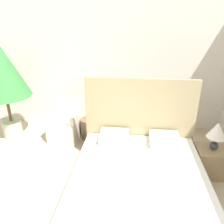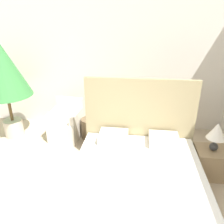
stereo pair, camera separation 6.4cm
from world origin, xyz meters
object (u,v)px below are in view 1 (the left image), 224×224
object	(u,v)px
nightstand	(212,161)
side_table	(90,128)
armchair_near_window_left	(66,126)
potted_palm	(1,72)
bed	(138,180)
armchair_near_window_right	(115,128)
table_lamp	(217,132)

from	to	relation	value
nightstand	side_table	distance (m)	2.34
armchair_near_window_left	side_table	xyz separation A→B (m)	(0.51, 0.02, -0.05)
side_table	potted_palm	bearing A→B (deg)	-175.98
bed	armchair_near_window_right	world-z (taller)	bed
nightstand	side_table	size ratio (longest dim) A/B	1.27
bed	table_lamp	size ratio (longest dim) A/B	4.35
bed	armchair_near_window_left	distance (m)	2.14
potted_palm	table_lamp	xyz separation A→B (m)	(3.77, -0.81, -0.63)
armchair_near_window_left	table_lamp	distance (m)	2.83
armchair_near_window_right	potted_palm	xyz separation A→B (m)	(-2.15, -0.09, 1.13)
bed	nightstand	distance (m)	1.35
bed	armchair_near_window_right	bearing A→B (deg)	106.97
potted_palm	armchair_near_window_left	bearing A→B (deg)	4.58
bed	table_lamp	world-z (taller)	bed
potted_palm	table_lamp	bearing A→B (deg)	-12.09
armchair_near_window_left	table_lamp	bearing A→B (deg)	-14.48
armchair_near_window_right	nightstand	xyz separation A→B (m)	(1.65, -0.89, -0.04)
bed	side_table	xyz separation A→B (m)	(-0.98, 1.57, -0.09)
armchair_near_window_left	side_table	size ratio (longest dim) A/B	1.85
armchair_near_window_left	nightstand	bearing A→B (deg)	-14.22
nightstand	side_table	bearing A→B (deg)	156.95
armchair_near_window_right	side_table	size ratio (longest dim) A/B	1.85
table_lamp	side_table	size ratio (longest dim) A/B	1.08
armchair_near_window_right	table_lamp	size ratio (longest dim) A/B	1.71
armchair_near_window_right	side_table	world-z (taller)	armchair_near_window_right
bed	side_table	size ratio (longest dim) A/B	4.70
armchair_near_window_left	potted_palm	xyz separation A→B (m)	(-1.13, -0.09, 1.13)
potted_palm	side_table	bearing A→B (deg)	4.02
armchair_near_window_left	potted_palm	size ratio (longest dim) A/B	0.40
bed	nightstand	bearing A→B (deg)	28.88
armchair_near_window_left	bed	bearing A→B (deg)	-41.74
potted_palm	nightstand	xyz separation A→B (m)	(3.80, -0.80, -1.17)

